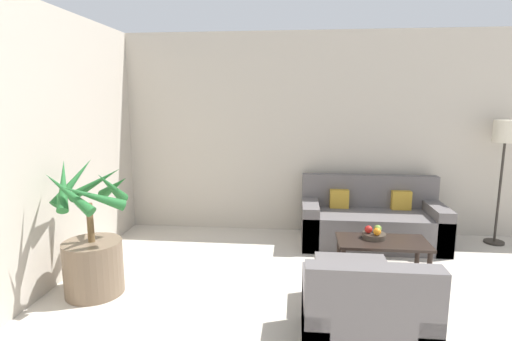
{
  "coord_description": "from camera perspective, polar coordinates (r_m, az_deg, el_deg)",
  "views": [
    {
      "loc": [
        -1.26,
        0.96,
        1.81
      ],
      "look_at": [
        -1.72,
        5.49,
        1.0
      ],
      "focal_mm": 28.0,
      "sensor_mm": 36.0,
      "label": 1
    }
  ],
  "objects": [
    {
      "name": "apple_red",
      "position": [
        4.46,
        15.78,
        -8.1
      ],
      "size": [
        0.08,
        0.08,
        0.08
      ],
      "color": "red",
      "rests_on": "fruit_bowl"
    },
    {
      "name": "wall_back",
      "position": [
        5.62,
        18.77,
        4.85
      ],
      "size": [
        8.78,
        0.06,
        2.7
      ],
      "color": "#BCB2A3",
      "rests_on": "ground_plane"
    },
    {
      "name": "sofa_loveseat",
      "position": [
        5.29,
        16.09,
        -7.09
      ],
      "size": [
        1.74,
        0.78,
        0.84
      ],
      "color": "#605B5B",
      "rests_on": "ground_plane"
    },
    {
      "name": "armchair",
      "position": [
        3.11,
        14.98,
        -20.18
      ],
      "size": [
        0.84,
        0.85,
        0.81
      ],
      "color": "#605B5B",
      "rests_on": "ground_plane"
    },
    {
      "name": "fruit_bowl",
      "position": [
        4.49,
        16.5,
        -8.93
      ],
      "size": [
        0.25,
        0.25,
        0.05
      ],
      "color": "#42382D",
      "rests_on": "coffee_table"
    },
    {
      "name": "ottoman",
      "position": [
        3.79,
        13.42,
        -15.38
      ],
      "size": [
        0.63,
        0.44,
        0.4
      ],
      "color": "#605B5B",
      "rests_on": "ground_plane"
    },
    {
      "name": "coffee_table",
      "position": [
        4.47,
        17.61,
        -10.11
      ],
      "size": [
        0.94,
        0.49,
        0.35
      ],
      "color": "black",
      "rests_on": "ground_plane"
    },
    {
      "name": "floor_lamp",
      "position": [
        5.77,
        32.02,
        3.62
      ],
      "size": [
        0.29,
        0.29,
        1.57
      ],
      "color": "#2D2823",
      "rests_on": "ground_plane"
    },
    {
      "name": "potted_palm",
      "position": [
        4.09,
        -22.3,
        -10.59
      ],
      "size": [
        0.73,
        0.8,
        1.29
      ],
      "color": "brown",
      "rests_on": "ground_plane"
    },
    {
      "name": "apple_green",
      "position": [
        4.51,
        17.0,
        -7.96
      ],
      "size": [
        0.08,
        0.08,
        0.08
      ],
      "color": "olive",
      "rests_on": "fruit_bowl"
    },
    {
      "name": "orange_fruit",
      "position": [
        4.42,
        16.92,
        -8.35
      ],
      "size": [
        0.08,
        0.08,
        0.08
      ],
      "color": "orange",
      "rests_on": "fruit_bowl"
    }
  ]
}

